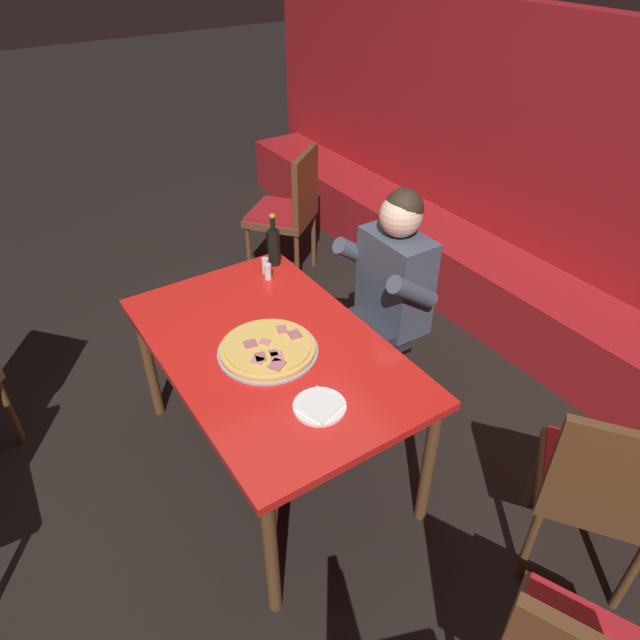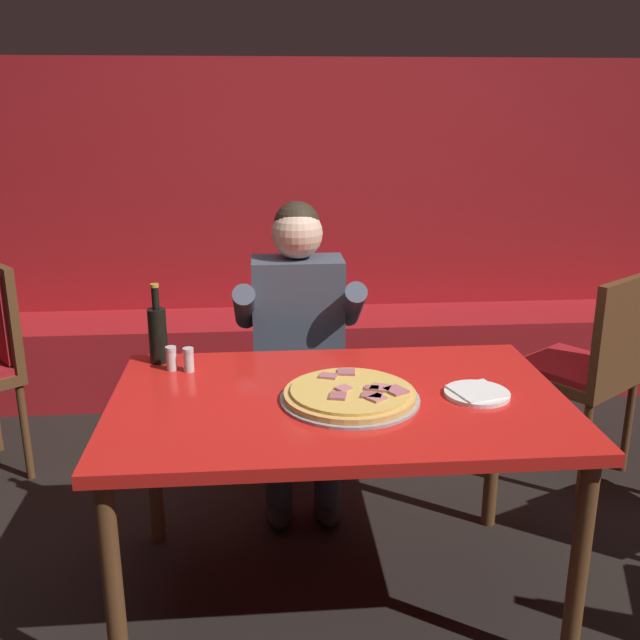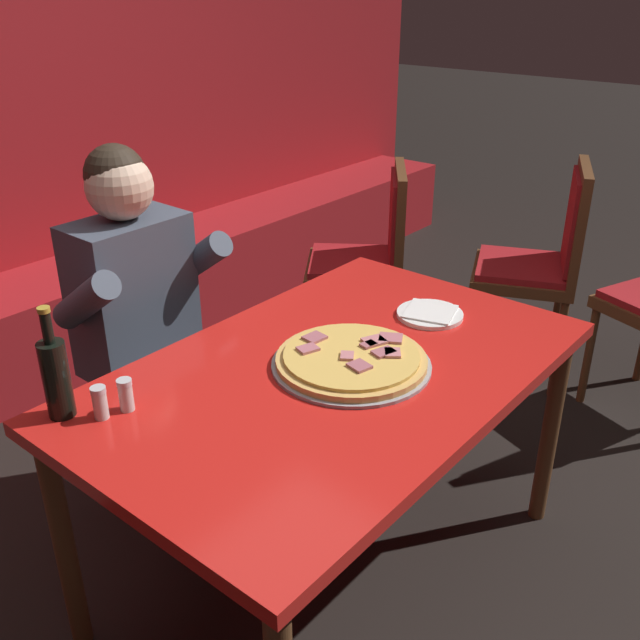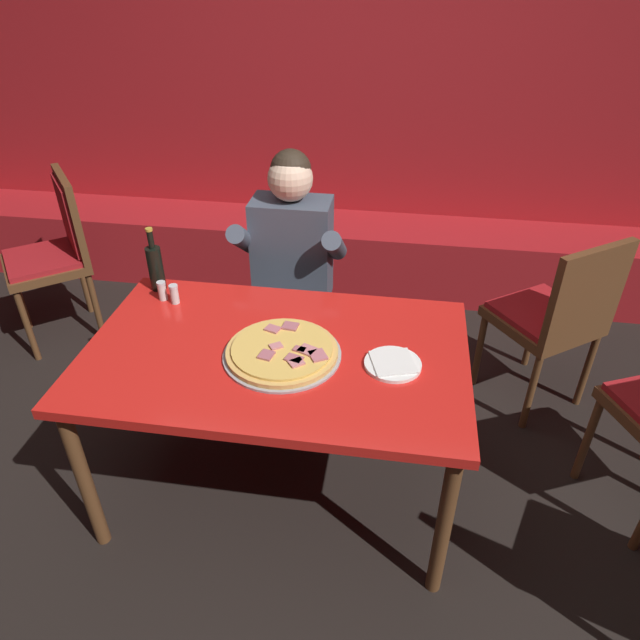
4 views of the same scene
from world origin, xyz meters
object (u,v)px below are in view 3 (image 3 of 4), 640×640
object	(u,v)px
beer_bottle	(56,376)
dining_chair_far_right	(371,252)
pizza	(352,360)
main_dining_table	(335,390)
plate_white_paper	(430,314)
dining_chair_by_booth	(543,256)
diner_seated_blue_shirt	(152,323)
shaker_red_pepper_flakes	(100,404)
shaker_oregano	(126,396)

from	to	relation	value
beer_bottle	dining_chair_far_right	distance (m)	1.89
pizza	dining_chair_far_right	size ratio (longest dim) A/B	0.46
main_dining_table	beer_bottle	distance (m)	0.74
plate_white_paper	dining_chair_far_right	xyz separation A→B (m)	(0.77, 0.78, -0.20)
main_dining_table	pizza	distance (m)	0.10
dining_chair_by_booth	diner_seated_blue_shirt	bearing A→B (deg)	159.83
main_dining_table	plate_white_paper	size ratio (longest dim) A/B	6.92
main_dining_table	dining_chair_far_right	xyz separation A→B (m)	(1.21, 0.75, -0.12)
pizza	dining_chair_by_booth	bearing A→B (deg)	4.00
shaker_red_pepper_flakes	dining_chair_by_booth	world-z (taller)	dining_chair_by_booth
plate_white_paper	dining_chair_far_right	size ratio (longest dim) A/B	0.22
beer_bottle	dining_chair_by_booth	xyz separation A→B (m)	(2.21, -0.29, -0.27)
dining_chair_far_right	shaker_oregano	bearing A→B (deg)	-164.12
shaker_red_pepper_flakes	dining_chair_far_right	bearing A→B (deg)	14.78
pizza	plate_white_paper	bearing A→B (deg)	0.14
shaker_oregano	diner_seated_blue_shirt	world-z (taller)	diner_seated_blue_shirt
plate_white_paper	shaker_oregano	distance (m)	0.99
dining_chair_by_booth	beer_bottle	bearing A→B (deg)	172.49
diner_seated_blue_shirt	dining_chair_far_right	world-z (taller)	diner_seated_blue_shirt
main_dining_table	shaker_oregano	xyz separation A→B (m)	(-0.50, 0.27, 0.11)
shaker_oregano	diner_seated_blue_shirt	bearing A→B (deg)	46.55
pizza	diner_seated_blue_shirt	size ratio (longest dim) A/B	0.35
pizza	shaker_red_pepper_flakes	bearing A→B (deg)	152.01
pizza	dining_chair_far_right	bearing A→B (deg)	33.62
dining_chair_far_right	dining_chair_by_booth	size ratio (longest dim) A/B	0.95
pizza	shaker_oregano	world-z (taller)	shaker_oregano
beer_bottle	dining_chair_far_right	bearing A→B (deg)	11.81
diner_seated_blue_shirt	dining_chair_by_booth	size ratio (longest dim) A/B	1.26
plate_white_paper	dining_chair_by_booth	size ratio (longest dim) A/B	0.21
shaker_oregano	dining_chair_far_right	bearing A→B (deg)	15.88
main_dining_table	shaker_oregano	bearing A→B (deg)	151.89
shaker_red_pepper_flakes	shaker_oregano	bearing A→B (deg)	-16.88
main_dining_table	diner_seated_blue_shirt	distance (m)	0.70
shaker_red_pepper_flakes	plate_white_paper	bearing A→B (deg)	-17.39
pizza	shaker_red_pepper_flakes	xyz separation A→B (m)	(-0.59, 0.32, 0.02)
beer_bottle	shaker_oregano	size ratio (longest dim) A/B	3.40
plate_white_paper	shaker_oregano	xyz separation A→B (m)	(-0.94, 0.30, 0.03)
pizza	plate_white_paper	size ratio (longest dim) A/B	2.11
diner_seated_blue_shirt	pizza	bearing A→B (deg)	-80.49
pizza	shaker_oregano	distance (m)	0.61
main_dining_table	plate_white_paper	distance (m)	0.45
shaker_red_pepper_flakes	dining_chair_by_booth	size ratio (longest dim) A/B	0.09
shaker_red_pepper_flakes	shaker_oregano	size ratio (longest dim) A/B	1.00
diner_seated_blue_shirt	dining_chair_by_booth	distance (m)	1.80
main_dining_table	shaker_oregano	distance (m)	0.58
plate_white_paper	dining_chair_by_booth	bearing A→B (deg)	5.36
plate_white_paper	beer_bottle	distance (m)	1.14
shaker_red_pepper_flakes	diner_seated_blue_shirt	distance (m)	0.63
pizza	diner_seated_blue_shirt	distance (m)	0.74
main_dining_table	dining_chair_by_booth	size ratio (longest dim) A/B	1.44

